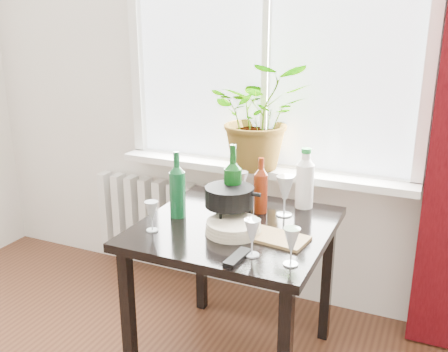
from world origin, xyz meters
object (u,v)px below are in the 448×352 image
at_px(wineglass_back_center, 285,195).
at_px(fondue_pot, 229,205).
at_px(radiator, 154,219).
at_px(cleaning_bottle, 305,177).
at_px(wineglass_far_right, 291,246).
at_px(potted_plant, 260,116).
at_px(table, 235,242).
at_px(bottle_amber, 261,185).
at_px(tv_remote, 237,257).
at_px(plate_stack, 233,227).
at_px(wineglass_back_left, 241,186).
at_px(cutting_board, 278,238).
at_px(wine_bottle_left, 177,184).
at_px(wineglass_front_right, 252,237).
at_px(wineglass_front_left, 152,216).
at_px(wine_bottle_right, 233,181).

height_order(wineglass_back_center, fondue_pot, wineglass_back_center).
xyz_separation_m(radiator, cleaning_bottle, (1.08, -0.29, 0.52)).
xyz_separation_m(wineglass_back_center, fondue_pot, (-0.20, -0.19, -0.01)).
bearing_deg(wineglass_far_right, wineglass_back_center, 110.40).
relative_size(potted_plant, wineglass_far_right, 3.77).
bearing_deg(table, fondue_pot, 174.99).
bearing_deg(potted_plant, bottle_amber, -68.56).
distance_m(fondue_pot, tv_remote, 0.38).
bearing_deg(wineglass_far_right, plate_stack, 149.79).
bearing_deg(wineglass_far_right, radiator, 142.73).
xyz_separation_m(wineglass_back_left, fondue_pot, (0.06, -0.28, 0.01)).
bearing_deg(potted_plant, cutting_board, -63.09).
bearing_deg(wineglass_far_right, potted_plant, 117.69).
distance_m(wine_bottle_left, wineglass_front_right, 0.54).
bearing_deg(wineglass_front_left, table, 35.97).
xyz_separation_m(wine_bottle_left, cutting_board, (0.52, -0.06, -0.16)).
bearing_deg(wine_bottle_left, wineglass_back_left, 57.48).
height_order(plate_stack, tv_remote, plate_stack).
xyz_separation_m(table, wineglass_back_left, (-0.09, 0.29, 0.17)).
bearing_deg(table, cutting_board, -19.52).
height_order(table, wineglass_back_left, wineglass_back_left).
bearing_deg(plate_stack, table, 107.16).
distance_m(bottle_amber, cutting_board, 0.35).
xyz_separation_m(table, cutting_board, (0.23, -0.08, 0.10)).
relative_size(table, wineglass_far_right, 5.45).
xyz_separation_m(wineglass_front_left, cutting_board, (0.54, 0.14, -0.06)).
distance_m(wineglass_front_right, wineglass_far_right, 0.16).
distance_m(cleaning_bottle, tv_remote, 0.69).
distance_m(wine_bottle_left, plate_stack, 0.35).
bearing_deg(wineglass_front_left, fondue_pot, 39.46).
relative_size(wine_bottle_left, wineglass_front_right, 2.06).
distance_m(bottle_amber, wineglass_back_center, 0.13).
relative_size(potted_plant, wineglass_front_right, 3.73).
height_order(wineglass_front_right, plate_stack, wineglass_front_right).
height_order(cleaning_bottle, wineglass_far_right, cleaning_bottle).
height_order(radiator, wine_bottle_right, wine_bottle_right).
distance_m(potted_plant, plate_stack, 0.77).
bearing_deg(wineglass_front_left, bottle_amber, 48.87).
relative_size(radiator, bottle_amber, 2.85).
relative_size(wineglass_front_right, wineglass_front_left, 1.11).
bearing_deg(wineglass_front_right, tv_remote, -125.40).
xyz_separation_m(wine_bottle_left, wineglass_far_right, (0.64, -0.26, -0.08)).
xyz_separation_m(cleaning_bottle, wineglass_front_right, (-0.04, -0.61, -0.08)).
height_order(bottle_amber, wineglass_back_center, bottle_amber).
bearing_deg(wineglass_back_center, potted_plant, 125.79).
xyz_separation_m(cleaning_bottle, wineglass_front_left, (-0.54, -0.56, -0.08)).
xyz_separation_m(tv_remote, cutting_board, (0.09, 0.24, -0.00)).
bearing_deg(radiator, plate_stack, -39.55).
distance_m(wine_bottle_right, cutting_board, 0.36).
bearing_deg(cutting_board, wineglass_front_right, -104.47).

